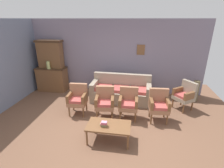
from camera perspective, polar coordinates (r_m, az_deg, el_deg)
The scene contains 14 objects.
ground_plane at distance 4.54m, azimuth -3.42°, elevation -15.07°, with size 7.68×7.68×0.00m, color brown.
wall_back_with_decor at distance 6.39m, azimuth 1.42°, elevation 9.19°, with size 6.40×0.09×2.70m.
side_cabinet at distance 7.05m, azimuth -19.51°, elevation 1.64°, with size 1.16×0.55×0.93m.
cabinet_upper_hutch at distance 6.87m, azimuth -20.21°, elevation 9.62°, with size 0.99×0.38×1.03m.
vase_on_cabinet at distance 6.73m, azimuth -20.80°, elevation 6.01°, with size 0.13×0.13×0.29m, color #B7C477.
floral_couch at distance 5.83m, azimuth 3.04°, elevation -2.65°, with size 2.04×0.86×0.90m.
armchair_near_couch_end at distance 5.09m, azimuth -11.54°, elevation -4.64°, with size 0.55×0.52×0.90m.
armchair_row_middle at distance 4.81m, azimuth -2.44°, elevation -5.80°, with size 0.57×0.55×0.90m.
armchair_near_cabinet at distance 4.78m, azimuth 5.61°, elevation -6.10°, with size 0.53×0.50×0.90m.
armchair_by_doorway at distance 4.82m, azimuth 15.62°, elevation -6.54°, with size 0.55×0.52×0.90m.
wingback_chair_by_fireplace at distance 5.69m, azimuth 23.52°, elevation -3.23°, with size 0.70×0.71×0.90m.
coffee_table at distance 3.97m, azimuth -1.10°, elevation -14.28°, with size 1.00×0.56×0.42m.
book_stack_on_table at distance 3.88m, azimuth -2.80°, elevation -13.34°, with size 0.16×0.12×0.12m.
floor_vase_by_wall at distance 6.49m, azimuth 26.50°, elevation -2.08°, with size 0.20×0.20×0.73m, color brown.
Camera 1 is at (0.84, -3.56, 2.68)m, focal length 26.94 mm.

